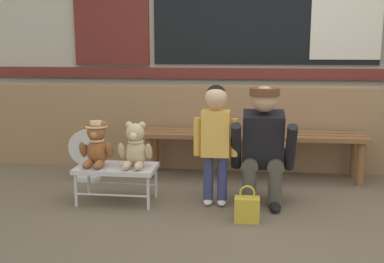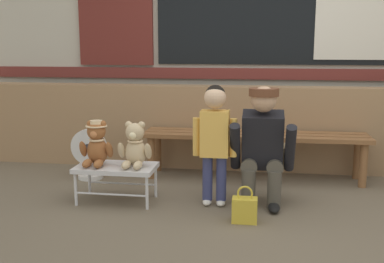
{
  "view_description": "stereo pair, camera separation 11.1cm",
  "coord_description": "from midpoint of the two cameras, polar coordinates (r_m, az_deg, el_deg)",
  "views": [
    {
      "loc": [
        -0.16,
        -3.31,
        1.26
      ],
      "look_at": [
        -0.62,
        0.47,
        0.55
      ],
      "focal_mm": 43.69,
      "sensor_mm": 36.0,
      "label": 1
    },
    {
      "loc": [
        -0.05,
        -3.3,
        1.26
      ],
      "look_at": [
        -0.62,
        0.47,
        0.55
      ],
      "focal_mm": 43.69,
      "sensor_mm": 36.0,
      "label": 2
    }
  ],
  "objects": [
    {
      "name": "teddy_bear_with_hat",
      "position": [
        3.83,
        -10.77,
        -1.5
      ],
      "size": [
        0.28,
        0.27,
        0.36
      ],
      "color": "#93562D",
      "rests_on": "small_display_bench"
    },
    {
      "name": "small_display_bench",
      "position": [
        3.83,
        -8.41,
        -4.62
      ],
      "size": [
        0.64,
        0.36,
        0.3
      ],
      "color": "silver",
      "rests_on": "ground"
    },
    {
      "name": "teddy_bear_plain",
      "position": [
        3.74,
        -6.14,
        -1.81
      ],
      "size": [
        0.28,
        0.26,
        0.36
      ],
      "color": "#CCB289",
      "rests_on": "small_display_bench"
    },
    {
      "name": "handbag_on_ground",
      "position": [
        3.43,
        7.38,
        -9.41
      ],
      "size": [
        0.18,
        0.11,
        0.27
      ],
      "color": "gold",
      "rests_on": "ground"
    },
    {
      "name": "brick_low_wall",
      "position": [
        4.81,
        9.7,
        0.39
      ],
      "size": [
        6.7,
        0.25,
        0.85
      ],
      "primitive_type": "cube",
      "color": "#997551",
      "rests_on": "ground"
    },
    {
      "name": "ground_plane",
      "position": [
        3.54,
        9.85,
        -10.47
      ],
      "size": [
        60.0,
        60.0,
        0.0
      ],
      "primitive_type": "plane",
      "color": "brown"
    },
    {
      "name": "wooden_bench_long",
      "position": [
        4.46,
        8.35,
        -1.05
      ],
      "size": [
        2.1,
        0.4,
        0.44
      ],
      "color": "brown",
      "rests_on": "ground"
    },
    {
      "name": "floor_fan",
      "position": [
        4.52,
        -11.73,
        -2.73
      ],
      "size": [
        0.34,
        0.24,
        0.48
      ],
      "color": "silver",
      "rests_on": "ground"
    },
    {
      "name": "adult_crouching",
      "position": [
        3.72,
        9.59,
        -1.69
      ],
      "size": [
        0.5,
        0.49,
        0.95
      ],
      "color": "#4C473D",
      "rests_on": "ground"
    },
    {
      "name": "child_standing",
      "position": [
        3.64,
        3.67,
        -0.05
      ],
      "size": [
        0.35,
        0.18,
        0.96
      ],
      "color": "navy",
      "rests_on": "ground"
    }
  ]
}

